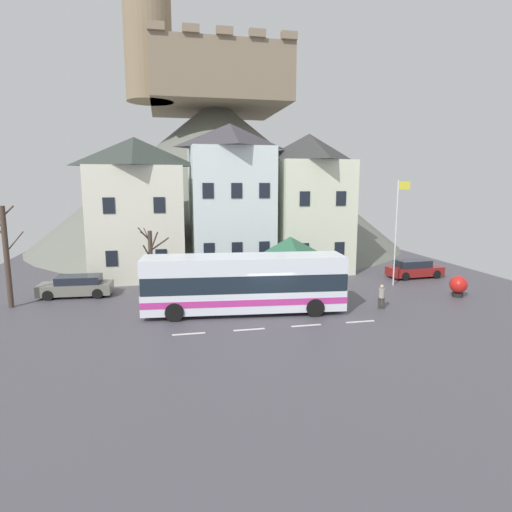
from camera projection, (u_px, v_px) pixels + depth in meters
The scene contains 17 objects.
ground_plane at pixel (269, 316), 24.05m from camera, with size 40.00×60.00×0.07m.
townhouse_00 at pixel (137, 209), 32.85m from camera, with size 6.78×5.35×10.58m.
townhouse_01 at pixel (230, 200), 34.53m from camera, with size 6.22×5.94×11.78m.
townhouse_02 at pixel (308, 203), 36.45m from camera, with size 5.82×6.97×11.21m.
hilltop_castle at pixel (217, 168), 51.51m from camera, with size 42.33×42.33×26.23m.
transit_bus at pixel (244, 284), 24.42m from camera, with size 11.41×3.59×3.25m.
bus_shelter at pixel (290, 247), 28.71m from camera, with size 3.60×3.60×3.77m.
parked_car_00 at pixel (77, 286), 28.13m from camera, with size 4.58×2.07×1.34m.
parked_car_01 at pixel (309, 276), 31.26m from camera, with size 4.30×2.05×1.30m.
parked_car_02 at pixel (414, 269), 33.74m from camera, with size 4.28×2.03×1.37m.
pedestrian_00 at pixel (332, 283), 27.80m from camera, with size 0.35×0.35×1.62m.
pedestrian_01 at pixel (381, 296), 25.29m from camera, with size 0.34×0.34×1.44m.
public_bench at pixel (297, 278), 31.42m from camera, with size 1.52×0.48×0.87m.
flagpole at pixel (397, 226), 30.55m from camera, with size 0.95×0.10×7.42m.
harbour_buoy at pixel (458, 285), 28.00m from camera, with size 1.11×1.11×1.36m.
bare_tree_00 at pixel (6, 255), 25.20m from camera, with size 2.12×1.37×5.98m.
bare_tree_01 at pixel (151, 259), 28.84m from camera, with size 1.98×1.35×4.45m.
Camera 1 is at (-5.57, -22.49, 7.25)m, focal length 30.60 mm.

